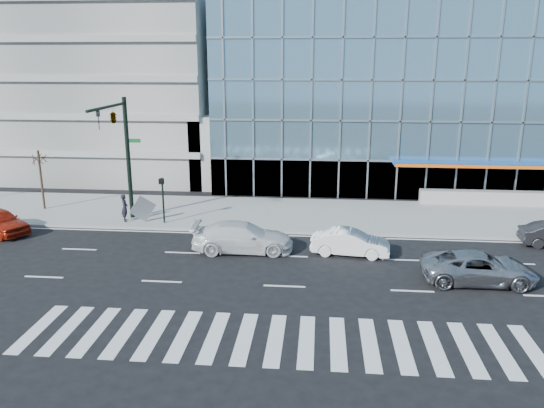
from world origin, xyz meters
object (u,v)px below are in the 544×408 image
Objects in this scene: street_tree_near at (39,158)px; white_sedan at (350,242)px; tilted_panel at (143,209)px; pedestrian at (125,208)px; silver_suv at (479,268)px; traffic_signal at (118,131)px; white_suv at (243,237)px; ped_signal_post at (162,193)px.

white_sedan is at bearing -18.00° from street_tree_near.
pedestrian is at bearing 140.02° from tilted_panel.
silver_suv is (27.32, -10.16, -3.03)m from street_tree_near.
traffic_signal is 1.41× the size of white_suv.
tilted_panel is (-19.21, 7.66, 0.31)m from silver_suv.
silver_suv is (20.32, -7.23, -5.41)m from traffic_signal.
silver_suv is 12.44m from white_suv.
traffic_signal is 10.65m from white_suv.
street_tree_near is 0.75× the size of white_suv.
ped_signal_post is 0.70× the size of white_sedan.
tilted_panel is (-7.21, 4.39, 0.24)m from white_suv.
white_suv is 8.44m from tilted_panel.
tilted_panel is (8.11, -2.50, -2.72)m from street_tree_near.
silver_suv is at bearing -108.49° from white_suv.
pedestrian is (-2.64, 0.15, -1.09)m from ped_signal_post.
pedestrian is 1.26m from tilted_panel.
tilted_panel is at bearing -112.70° from pedestrian.
pedestrian reaches higher than white_suv.
street_tree_near reaches higher than tilted_panel.
ped_signal_post is at bearing 50.07° from white_suv.
street_tree_near is 22.63m from white_sedan.
white_suv is (15.32, -6.89, -2.96)m from street_tree_near.
traffic_signal is 1.89× the size of street_tree_near.
street_tree_near is 0.78× the size of silver_suv.
white_suv is at bearing -67.14° from tilted_panel.
traffic_signal reaches higher than white_suv.
white_sedan is (11.82, -4.37, -1.43)m from ped_signal_post.
street_tree_near is at bearing 69.14° from silver_suv.
tilted_panel is (1.11, 0.43, -5.11)m from traffic_signal.
ped_signal_post is 0.53× the size of white_suv.
ped_signal_post is 2.31× the size of tilted_panel.
street_tree_near is (-9.50, 2.56, 1.64)m from ped_signal_post.
traffic_signal is at bearing -171.48° from ped_signal_post.
white_sedan is (14.32, -4.00, -5.46)m from traffic_signal.
street_tree_near reaches higher than ped_signal_post.
traffic_signal is 5.14m from pedestrian.
traffic_signal is 22.23m from silver_suv.
silver_suv is 6.82m from white_sedan.
tilted_panel is at bearing 55.40° from white_suv.
silver_suv is at bearing -20.41° from street_tree_near.
ped_signal_post is 0.55× the size of silver_suv.
ped_signal_post is 19.43m from silver_suv.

